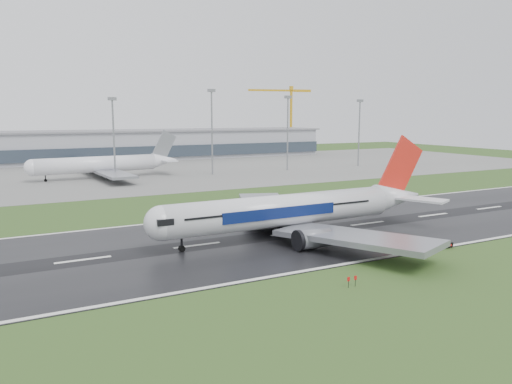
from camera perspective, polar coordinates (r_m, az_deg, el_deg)
ground at (r=99.99m, az=3.98°, el=-4.85°), size 520.00×520.00×0.00m
runway at (r=99.98m, az=3.98°, el=-4.82°), size 400.00×45.00×0.10m
apron at (r=215.23m, az=-13.63°, el=2.33°), size 400.00×130.00×0.08m
terminal at (r=273.07m, az=-16.74°, el=5.12°), size 240.00×36.00×15.00m
main_airliner at (r=96.51m, az=5.30°, el=0.28°), size 63.02×60.08×18.45m
parked_airliner at (r=195.06m, az=-17.36°, el=4.05°), size 61.79×58.07×17.06m
tower_crane at (r=331.58m, az=4.08°, el=8.47°), size 42.79×10.99×42.77m
runway_sign at (r=95.26m, az=21.38°, el=-5.83°), size 2.28×0.91×1.04m
floodmast_2 at (r=186.69m, az=-16.15°, el=5.71°), size 0.64×0.64×28.95m
floodmast_3 at (r=197.79m, az=-5.12°, el=6.73°), size 0.64×0.64×32.73m
floodmast_4 at (r=213.65m, az=3.68°, el=6.65°), size 0.64×0.64×30.79m
floodmast_5 at (r=236.14m, az=11.86°, el=6.56°), size 0.64×0.64×29.75m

